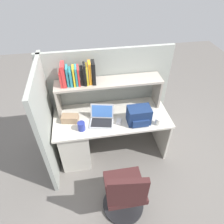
# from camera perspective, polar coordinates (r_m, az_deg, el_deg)

# --- Properties ---
(ground_plane) EXTENTS (8.00, 8.00, 0.00)m
(ground_plane) POSITION_cam_1_polar(r_m,az_deg,el_deg) (3.33, -0.14, -10.56)
(ground_plane) COLOR slate
(desk) EXTENTS (1.60, 0.70, 0.73)m
(desk) POSITION_cam_1_polar(r_m,az_deg,el_deg) (3.00, -7.56, -6.63)
(desk) COLOR beige
(desk) RESTS_ON ground_plane
(cubicle_partition_rear) EXTENTS (1.84, 0.05, 1.55)m
(cubicle_partition_rear) POSITION_cam_1_polar(r_m,az_deg,el_deg) (3.05, -1.34, 4.15)
(cubicle_partition_rear) COLOR #939991
(cubicle_partition_rear) RESTS_ON ground_plane
(cubicle_partition_left) EXTENTS (0.05, 1.06, 1.55)m
(cubicle_partition_left) POSITION_cam_1_polar(r_m,az_deg,el_deg) (2.75, -17.75, -3.10)
(cubicle_partition_left) COLOR #939991
(cubicle_partition_left) RESTS_ON ground_plane
(overhead_hutch) EXTENTS (1.44, 0.28, 0.45)m
(overhead_hutch) POSITION_cam_1_polar(r_m,az_deg,el_deg) (2.73, -0.87, 7.09)
(overhead_hutch) COLOR gray
(overhead_hutch) RESTS_ON desk
(reference_books_on_shelf) EXTENTS (0.44, 0.18, 0.29)m
(reference_books_on_shelf) POSITION_cam_1_polar(r_m,az_deg,el_deg) (2.59, -9.79, 10.38)
(reference_books_on_shelf) COLOR red
(reference_books_on_shelf) RESTS_ON overhead_hutch
(laptop) EXTENTS (0.36, 0.32, 0.22)m
(laptop) POSITION_cam_1_polar(r_m,az_deg,el_deg) (2.69, -2.92, -1.84)
(laptop) COLOR #B7BABF
(laptop) RESTS_ON desk
(backpack) EXTENTS (0.30, 0.23, 0.23)m
(backpack) POSITION_cam_1_polar(r_m,az_deg,el_deg) (2.65, 7.68, -1.04)
(backpack) COLOR navy
(backpack) RESTS_ON desk
(computer_mouse) EXTENTS (0.09, 0.12, 0.03)m
(computer_mouse) POSITION_cam_1_polar(r_m,az_deg,el_deg) (2.69, 1.96, -2.71)
(computer_mouse) COLOR silver
(computer_mouse) RESTS_ON desk
(paper_cup) EXTENTS (0.08, 0.08, 0.10)m
(paper_cup) POSITION_cam_1_polar(r_m,az_deg,el_deg) (2.71, 13.03, -2.58)
(paper_cup) COLOR white
(paper_cup) RESTS_ON desk
(tissue_box) EXTENTS (0.24, 0.16, 0.10)m
(tissue_box) POSITION_cam_1_polar(r_m,az_deg,el_deg) (2.74, -11.84, -1.84)
(tissue_box) COLOR #9E7F60
(tissue_box) RESTS_ON desk
(snack_canister) EXTENTS (0.10, 0.10, 0.12)m
(snack_canister) POSITION_cam_1_polar(r_m,az_deg,el_deg) (2.60, -8.71, -4.02)
(snack_canister) COLOR navy
(snack_canister) RESTS_ON desk
(office_chair) EXTENTS (0.52, 0.52, 0.93)m
(office_chair) POSITION_cam_1_polar(r_m,az_deg,el_deg) (2.48, 3.60, -22.33)
(office_chair) COLOR black
(office_chair) RESTS_ON ground_plane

